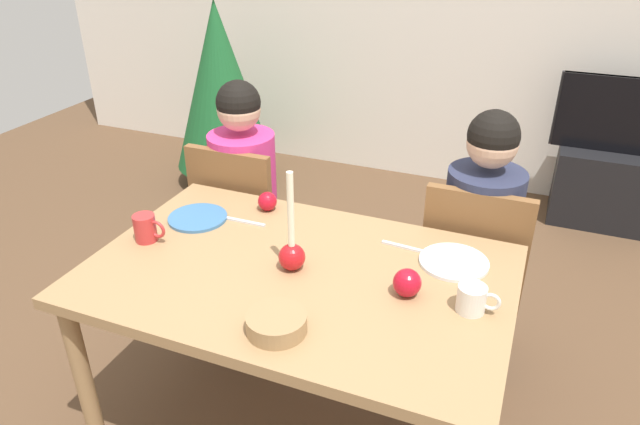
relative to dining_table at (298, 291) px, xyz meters
The scene contains 18 objects.
dining_table is the anchor object (origin of this frame).
chair_left 0.84m from the dining_table, 132.47° to the left, with size 0.40×0.40×0.90m.
chair_right 0.81m from the dining_table, 49.93° to the left, with size 0.40×0.40×0.90m.
person_left_child 0.85m from the dining_table, 131.00° to the left, with size 0.30×0.30×1.17m.
person_right_child 0.82m from the dining_table, 51.39° to the left, with size 0.30×0.30×1.17m.
tv_stand 2.59m from the dining_table, 64.03° to the left, with size 0.64×0.40×0.48m, color black.
tv 2.56m from the dining_table, 64.04° to the left, with size 0.79×0.05×0.46m.
christmas_tree 2.42m from the dining_table, 126.82° to the left, with size 0.70×0.70×1.37m.
candle_centerpiece 0.16m from the dining_table, 165.55° to the left, with size 0.09×0.09×0.35m.
plate_left 0.54m from the dining_table, 160.29° to the left, with size 0.23×0.23×0.01m, color teal.
plate_right 0.54m from the dining_table, 26.69° to the left, with size 0.23×0.23×0.01m, color silver.
mug_left 0.60m from the dining_table, behind, with size 0.13×0.08×0.10m.
mug_right 0.58m from the dining_table, ahead, with size 0.13×0.09×0.09m.
fork_left 0.40m from the dining_table, 145.37° to the left, with size 0.18×0.01×0.01m, color silver.
fork_right 0.41m from the dining_table, 42.32° to the left, with size 0.18×0.01×0.01m, color silver.
bowl_walnuts 0.33m from the dining_table, 76.98° to the right, with size 0.18×0.18×0.05m, color #99754C.
apple_near_candle 0.47m from the dining_table, 129.17° to the left, with size 0.08×0.08×0.08m, color red.
apple_by_left_plate 0.39m from the dining_table, ahead, with size 0.09×0.09×0.09m, color #B20F21.
Camera 1 is at (0.67, -1.46, 1.83)m, focal length 32.40 mm.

